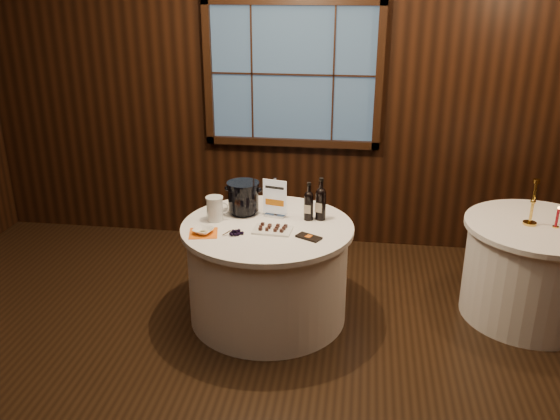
% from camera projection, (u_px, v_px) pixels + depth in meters
% --- Properties ---
extents(ground, '(6.00, 6.00, 0.00)m').
position_uv_depth(ground, '(243.00, 399.00, 3.74)').
color(ground, black).
rests_on(ground, ground).
extents(back_wall, '(6.00, 0.10, 3.00)m').
position_uv_depth(back_wall, '(293.00, 86.00, 5.46)').
color(back_wall, black).
rests_on(back_wall, ground).
extents(main_table, '(1.28, 1.28, 0.77)m').
position_uv_depth(main_table, '(268.00, 271.00, 4.51)').
color(main_table, white).
rests_on(main_table, ground).
extents(side_table, '(1.08, 1.08, 0.77)m').
position_uv_depth(side_table, '(532.00, 270.00, 4.53)').
color(side_table, white).
rests_on(side_table, ground).
extents(sign_stand, '(0.19, 0.12, 0.31)m').
position_uv_depth(sign_stand, '(275.00, 204.00, 4.50)').
color(sign_stand, '#B9B8BF').
rests_on(sign_stand, main_table).
extents(port_bottle_left, '(0.07, 0.08, 0.30)m').
position_uv_depth(port_bottle_left, '(309.00, 204.00, 4.43)').
color(port_bottle_left, black).
rests_on(port_bottle_left, main_table).
extents(port_bottle_right, '(0.08, 0.09, 0.33)m').
position_uv_depth(port_bottle_right, '(321.00, 202.00, 4.43)').
color(port_bottle_right, black).
rests_on(port_bottle_right, main_table).
extents(ice_bucket, '(0.25, 0.25, 0.26)m').
position_uv_depth(ice_bucket, '(243.00, 197.00, 4.54)').
color(ice_bucket, black).
rests_on(ice_bucket, main_table).
extents(chocolate_plate, '(0.28, 0.20, 0.04)m').
position_uv_depth(chocolate_plate, '(273.00, 229.00, 4.26)').
color(chocolate_plate, white).
rests_on(chocolate_plate, main_table).
extents(chocolate_box, '(0.20, 0.16, 0.01)m').
position_uv_depth(chocolate_box, '(309.00, 237.00, 4.15)').
color(chocolate_box, black).
rests_on(chocolate_box, main_table).
extents(grape_bunch, '(0.17, 0.09, 0.04)m').
position_uv_depth(grape_bunch, '(236.00, 233.00, 4.19)').
color(grape_bunch, black).
rests_on(grape_bunch, main_table).
extents(glass_pitcher, '(0.17, 0.13, 0.19)m').
position_uv_depth(glass_pitcher, '(215.00, 209.00, 4.43)').
color(glass_pitcher, silver).
rests_on(glass_pitcher, main_table).
extents(orange_napkin, '(0.24, 0.24, 0.00)m').
position_uv_depth(orange_napkin, '(203.00, 233.00, 4.23)').
color(orange_napkin, orange).
rests_on(orange_napkin, main_table).
extents(cracker_bowl, '(0.17, 0.17, 0.03)m').
position_uv_depth(cracker_bowl, '(203.00, 231.00, 4.22)').
color(cracker_bowl, white).
rests_on(cracker_bowl, orange_napkin).
extents(brass_candlestick, '(0.10, 0.10, 0.35)m').
position_uv_depth(brass_candlestick, '(532.00, 208.00, 4.34)').
color(brass_candlestick, gold).
rests_on(brass_candlestick, side_table).
extents(red_candle, '(0.04, 0.04, 0.16)m').
position_uv_depth(red_candle, '(557.00, 219.00, 4.31)').
color(red_candle, gold).
rests_on(red_candle, side_table).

